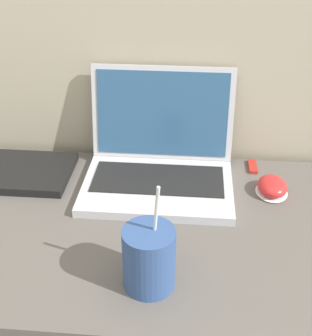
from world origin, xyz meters
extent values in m
cube|color=silver|center=(-0.05, 0.41, 0.71)|extent=(0.35, 0.24, 0.02)
cube|color=black|center=(-0.05, 0.43, 0.72)|extent=(0.30, 0.13, 0.00)
cube|color=silver|center=(-0.05, 0.55, 0.84)|extent=(0.35, 0.05, 0.23)
cube|color=#2D567F|center=(-0.05, 0.55, 0.84)|extent=(0.32, 0.04, 0.20)
cylinder|color=#33518C|center=(-0.04, 0.12, 0.76)|extent=(0.09, 0.09, 0.12)
cylinder|color=black|center=(-0.04, 0.12, 0.82)|extent=(0.08, 0.08, 0.01)
cylinder|color=white|center=(-0.03, 0.13, 0.83)|extent=(0.02, 0.03, 0.17)
ellipsoid|color=white|center=(0.21, 0.43, 0.71)|extent=(0.07, 0.09, 0.01)
ellipsoid|color=red|center=(0.21, 0.43, 0.72)|extent=(0.07, 0.08, 0.04)
cube|color=#B2261E|center=(0.18, 0.54, 0.71)|extent=(0.02, 0.06, 0.01)
camera|label=1|loc=(0.02, -0.48, 1.32)|focal=50.00mm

